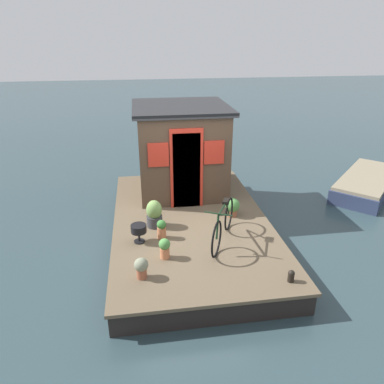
{
  "coord_description": "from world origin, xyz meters",
  "views": [
    {
      "loc": [
        -6.75,
        0.98,
        4.06
      ],
      "look_at": [
        -0.2,
        0.0,
        1.16
      ],
      "focal_mm": 33.91,
      "sensor_mm": 36.0,
      "label": 1
    }
  ],
  "objects_px": {
    "potted_plant_thyme": "(154,214)",
    "dinghy_boat": "(367,183)",
    "potted_plant_ivy": "(232,206)",
    "houseboat_cabin": "(181,149)",
    "potted_plant_rosemary": "(165,248)",
    "potted_plant_lavender": "(141,267)",
    "charcoal_grill": "(139,230)",
    "potted_plant_succulent": "(162,229)",
    "bicycle": "(223,224)",
    "mooring_bollard": "(291,276)"
  },
  "relations": [
    {
      "from": "houseboat_cabin",
      "to": "dinghy_boat",
      "type": "relative_size",
      "value": 0.73
    },
    {
      "from": "potted_plant_thyme",
      "to": "dinghy_boat",
      "type": "distance_m",
      "value": 6.35
    },
    {
      "from": "potted_plant_rosemary",
      "to": "potted_plant_ivy",
      "type": "relative_size",
      "value": 0.93
    },
    {
      "from": "potted_plant_rosemary",
      "to": "potted_plant_thyme",
      "type": "distance_m",
      "value": 1.18
    },
    {
      "from": "potted_plant_ivy",
      "to": "dinghy_boat",
      "type": "xyz_separation_m",
      "value": [
        1.8,
        -4.34,
        -0.45
      ]
    },
    {
      "from": "potted_plant_rosemary",
      "to": "mooring_bollard",
      "type": "distance_m",
      "value": 2.14
    },
    {
      "from": "charcoal_grill",
      "to": "potted_plant_ivy",
      "type": "bearing_deg",
      "value": -68.47
    },
    {
      "from": "charcoal_grill",
      "to": "potted_plant_rosemary",
      "type": "bearing_deg",
      "value": -144.15
    },
    {
      "from": "houseboat_cabin",
      "to": "potted_plant_succulent",
      "type": "relative_size",
      "value": 5.87
    },
    {
      "from": "potted_plant_lavender",
      "to": "potted_plant_ivy",
      "type": "distance_m",
      "value": 2.73
    },
    {
      "from": "houseboat_cabin",
      "to": "potted_plant_rosemary",
      "type": "xyz_separation_m",
      "value": [
        -2.98,
        0.66,
        -0.85
      ]
    },
    {
      "from": "potted_plant_rosemary",
      "to": "potted_plant_succulent",
      "type": "bearing_deg",
      "value": 0.32
    },
    {
      "from": "charcoal_grill",
      "to": "dinghy_boat",
      "type": "distance_m",
      "value": 6.85
    },
    {
      "from": "potted_plant_lavender",
      "to": "potted_plant_succulent",
      "type": "xyz_separation_m",
      "value": [
        1.19,
        -0.41,
        -0.01
      ]
    },
    {
      "from": "potted_plant_succulent",
      "to": "potted_plant_thyme",
      "type": "bearing_deg",
      "value": 12.59
    },
    {
      "from": "potted_plant_lavender",
      "to": "dinghy_boat",
      "type": "bearing_deg",
      "value": -59.67
    },
    {
      "from": "bicycle",
      "to": "charcoal_grill",
      "type": "distance_m",
      "value": 1.57
    },
    {
      "from": "potted_plant_ivy",
      "to": "potted_plant_thyme",
      "type": "xyz_separation_m",
      "value": [
        -0.21,
        1.67,
        0.06
      ]
    },
    {
      "from": "potted_plant_lavender",
      "to": "mooring_bollard",
      "type": "bearing_deg",
      "value": -100.86
    },
    {
      "from": "bicycle",
      "to": "dinghy_boat",
      "type": "distance_m",
      "value": 5.56
    },
    {
      "from": "potted_plant_ivy",
      "to": "potted_plant_thyme",
      "type": "distance_m",
      "value": 1.68
    },
    {
      "from": "potted_plant_thyme",
      "to": "bicycle",
      "type": "bearing_deg",
      "value": -122.28
    },
    {
      "from": "charcoal_grill",
      "to": "dinghy_boat",
      "type": "xyz_separation_m",
      "value": [
        2.58,
        -6.33,
        -0.49
      ]
    },
    {
      "from": "potted_plant_lavender",
      "to": "dinghy_boat",
      "type": "relative_size",
      "value": 0.12
    },
    {
      "from": "potted_plant_thyme",
      "to": "dinghy_boat",
      "type": "bearing_deg",
      "value": -71.52
    },
    {
      "from": "dinghy_boat",
      "to": "potted_plant_rosemary",
      "type": "bearing_deg",
      "value": 118.34
    },
    {
      "from": "mooring_bollard",
      "to": "dinghy_boat",
      "type": "xyz_separation_m",
      "value": [
        4.13,
        -3.98,
        -0.34
      ]
    },
    {
      "from": "bicycle",
      "to": "charcoal_grill",
      "type": "bearing_deg",
      "value": 82.42
    },
    {
      "from": "potted_plant_ivy",
      "to": "charcoal_grill",
      "type": "bearing_deg",
      "value": 111.53
    },
    {
      "from": "potted_plant_rosemary",
      "to": "potted_plant_thyme",
      "type": "relative_size",
      "value": 0.66
    },
    {
      "from": "potted_plant_succulent",
      "to": "potted_plant_thyme",
      "type": "distance_m",
      "value": 0.51
    },
    {
      "from": "houseboat_cabin",
      "to": "charcoal_grill",
      "type": "bearing_deg",
      "value": 155.39
    },
    {
      "from": "potted_plant_ivy",
      "to": "potted_plant_rosemary",
      "type": "bearing_deg",
      "value": 131.62
    },
    {
      "from": "potted_plant_thyme",
      "to": "mooring_bollard",
      "type": "relative_size",
      "value": 2.77
    },
    {
      "from": "houseboat_cabin",
      "to": "bicycle",
      "type": "bearing_deg",
      "value": -169.82
    },
    {
      "from": "potted_plant_rosemary",
      "to": "potted_plant_lavender",
      "type": "distance_m",
      "value": 0.65
    },
    {
      "from": "potted_plant_ivy",
      "to": "potted_plant_succulent",
      "type": "bearing_deg",
      "value": 114.14
    },
    {
      "from": "houseboat_cabin",
      "to": "potted_plant_thyme",
      "type": "relative_size",
      "value": 3.89
    },
    {
      "from": "houseboat_cabin",
      "to": "potted_plant_thyme",
      "type": "bearing_deg",
      "value": 156.92
    },
    {
      "from": "potted_plant_succulent",
      "to": "charcoal_grill",
      "type": "height_order",
      "value": "potted_plant_succulent"
    },
    {
      "from": "potted_plant_thyme",
      "to": "potted_plant_ivy",
      "type": "bearing_deg",
      "value": -82.76
    },
    {
      "from": "potted_plant_lavender",
      "to": "mooring_bollard",
      "type": "relative_size",
      "value": 1.74
    },
    {
      "from": "bicycle",
      "to": "potted_plant_rosemary",
      "type": "height_order",
      "value": "bicycle"
    },
    {
      "from": "houseboat_cabin",
      "to": "mooring_bollard",
      "type": "height_order",
      "value": "houseboat_cabin"
    },
    {
      "from": "potted_plant_succulent",
      "to": "potted_plant_ivy",
      "type": "relative_size",
      "value": 0.93
    },
    {
      "from": "charcoal_grill",
      "to": "mooring_bollard",
      "type": "bearing_deg",
      "value": -123.5
    },
    {
      "from": "potted_plant_rosemary",
      "to": "potted_plant_lavender",
      "type": "relative_size",
      "value": 1.05
    },
    {
      "from": "potted_plant_thyme",
      "to": "mooring_bollard",
      "type": "xyz_separation_m",
      "value": [
        -2.13,
        -2.03,
        -0.17
      ]
    },
    {
      "from": "houseboat_cabin",
      "to": "bicycle",
      "type": "distance_m",
      "value": 2.72
    },
    {
      "from": "charcoal_grill",
      "to": "dinghy_boat",
      "type": "relative_size",
      "value": 0.12
    }
  ]
}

